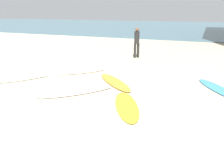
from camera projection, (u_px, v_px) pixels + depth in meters
ocean_water at (193, 27)px, 39.72m from camera, size 120.00×40.00×0.08m
surfboard_0 at (115, 82)px, 8.98m from camera, size 2.16×2.14×0.09m
surfboard_1 at (13, 80)px, 9.29m from camera, size 1.93×2.39×0.07m
surfboard_2 at (76, 92)px, 7.91m from camera, size 2.04×2.34×0.07m
surfboard_3 at (219, 89)px, 8.20m from camera, size 1.80×2.40×0.07m
surfboard_4 at (127, 106)px, 6.76m from camera, size 1.59×2.29×0.07m
surfboard_5 at (82, 72)px, 10.56m from camera, size 1.78×1.99×0.07m
beachgoer_near at (137, 41)px, 13.68m from camera, size 0.40×0.40×1.69m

